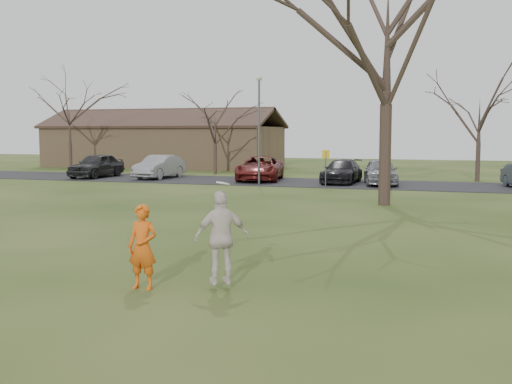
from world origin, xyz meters
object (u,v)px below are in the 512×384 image
big_tree (387,35)px  building (163,145)px  car_4 (380,171)px  lamp_post (259,116)px  car_0 (96,165)px  car_1 (160,167)px  car_3 (342,171)px  catching_play (222,237)px  car_2 (260,168)px  player_defender (143,247)px

big_tree → building: bearing=133.7°
car_4 → lamp_post: lamp_post is taller
car_0 → car_1: bearing=7.8°
car_4 → car_3: bearing=158.0°
building → lamp_post: 20.99m
car_3 → catching_play: size_ratio=2.36×
car_4 → big_tree: size_ratio=0.32×
car_1 → car_2: (6.83, 0.30, 0.00)m
car_3 → building: building is taller
car_0 → lamp_post: size_ratio=0.75×
car_3 → car_4: size_ratio=1.07×
car_1 → car_2: car_2 is taller
player_defender → car_2: 26.74m
car_2 → car_4: (7.53, -0.69, -0.01)m
player_defender → car_1: 28.80m
car_4 → car_2: bearing=163.5°
car_0 → car_1: car_0 is taller
car_0 → building: (-1.86, 13.44, 1.09)m
car_1 → big_tree: 19.72m
lamp_post → car_0: bearing=170.4°
building → big_tree: bearing=-46.3°
car_3 → building: 22.37m
catching_play → lamp_post: (-6.70, 22.67, 2.94)m
car_4 → big_tree: big_tree is taller
car_2 → car_3: size_ratio=1.16×
lamp_post → big_tree: 11.38m
car_0 → building: size_ratio=0.23×
car_2 → car_4: size_ratio=1.24×
player_defender → car_2: (-6.12, 26.03, -0.03)m
player_defender → car_3: (-0.91, 25.78, -0.10)m
car_1 → car_3: 12.04m
car_0 → car_4: (18.76, 0.19, -0.05)m
catching_play → lamp_post: lamp_post is taller
car_3 → catching_play: catching_play is taller
car_2 → lamp_post: bearing=-83.1°
catching_play → building: (-20.70, 38.17, 0.90)m
player_defender → building: (-19.22, 38.59, 1.10)m
car_0 → car_4: car_0 is taller
car_3 → building: (-18.30, 12.81, 1.21)m
big_tree → car_0: bearing=154.6°
car_0 → lamp_post: 12.70m
car_1 → big_tree: (15.73, -10.14, 6.20)m
player_defender → car_3: size_ratio=0.35×
car_0 → big_tree: big_tree is taller
car_2 → car_0: bearing=174.3°
building → big_tree: big_tree is taller
car_2 → building: size_ratio=0.27×
building → catching_play: bearing=-61.5°
car_1 → big_tree: size_ratio=0.33×
car_2 → building: (-13.10, 12.56, 1.13)m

